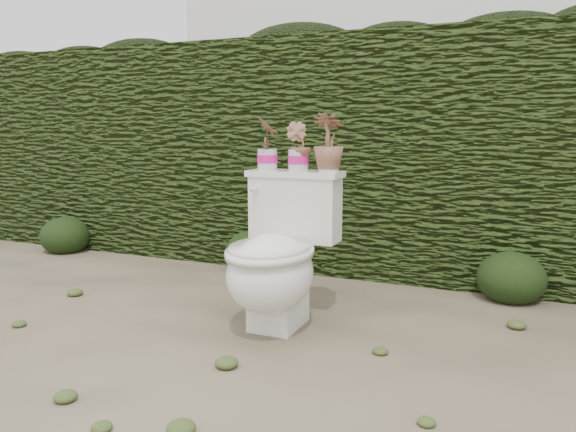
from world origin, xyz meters
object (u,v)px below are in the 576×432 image
at_px(potted_plant_left, 267,145).
at_px(potted_plant_right, 329,144).
at_px(potted_plant_center, 298,148).
at_px(toilet, 277,259).

relative_size(potted_plant_left, potted_plant_right, 0.93).
xyz_separation_m(potted_plant_left, potted_plant_center, (0.18, 0.00, -0.01)).
xyz_separation_m(toilet, potted_plant_left, (-0.16, 0.24, 0.55)).
xyz_separation_m(potted_plant_center, potted_plant_right, (0.17, 0.00, 0.02)).
relative_size(toilet, potted_plant_center, 3.22).
bearing_deg(potted_plant_center, potted_plant_left, 5.03).
bearing_deg(toilet, potted_plant_center, 85.62).
relative_size(toilet, potted_plant_left, 2.95).
bearing_deg(potted_plant_left, potted_plant_right, -130.91).
distance_m(toilet, potted_plant_center, 0.59).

